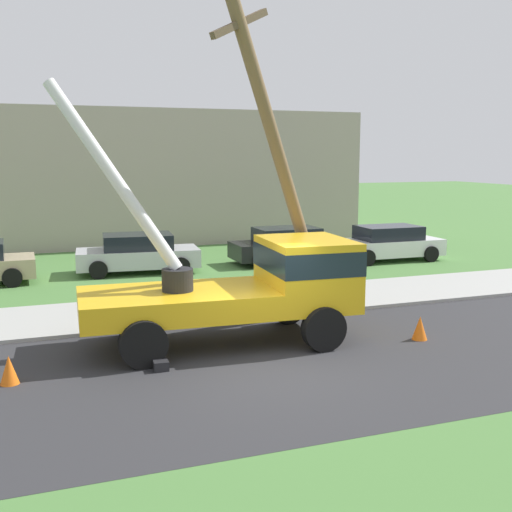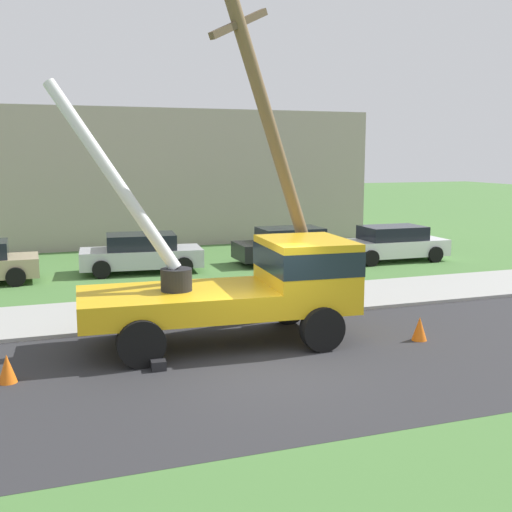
{
  "view_description": "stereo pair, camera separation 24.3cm",
  "coord_description": "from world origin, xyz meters",
  "px_view_note": "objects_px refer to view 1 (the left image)",
  "views": [
    {
      "loc": [
        -4.65,
        -11.6,
        4.34
      ],
      "look_at": [
        0.82,
        3.24,
        1.77
      ],
      "focal_mm": 44.4,
      "sensor_mm": 36.0,
      "label": 1
    },
    {
      "loc": [
        -4.42,
        -11.68,
        4.34
      ],
      "look_at": [
        0.82,
        3.24,
        1.77
      ],
      "focal_mm": 44.4,
      "sensor_mm": 36.0,
      "label": 2
    }
  ],
  "objects_px": {
    "traffic_cone_ahead": "(420,328)",
    "parked_sedan_white": "(388,243)",
    "leaning_utility_pole": "(279,157)",
    "parked_sedan_silver": "(138,253)",
    "parked_sedan_black": "(287,245)",
    "traffic_cone_behind": "(9,370)",
    "utility_truck": "(254,281)"
  },
  "relations": [
    {
      "from": "traffic_cone_ahead",
      "to": "parked_sedan_white",
      "type": "height_order",
      "value": "parked_sedan_white"
    },
    {
      "from": "leaning_utility_pole",
      "to": "parked_sedan_black",
      "type": "xyz_separation_m",
      "value": [
        3.81,
        8.45,
        -3.53
      ]
    },
    {
      "from": "leaning_utility_pole",
      "to": "parked_sedan_white",
      "type": "relative_size",
      "value": 1.88
    },
    {
      "from": "utility_truck",
      "to": "leaning_utility_pole",
      "type": "relative_size",
      "value": 0.81
    },
    {
      "from": "leaning_utility_pole",
      "to": "parked_sedan_white",
      "type": "distance_m",
      "value": 11.54
    },
    {
      "from": "utility_truck",
      "to": "parked_sedan_black",
      "type": "relative_size",
      "value": 1.53
    },
    {
      "from": "traffic_cone_behind",
      "to": "parked_sedan_silver",
      "type": "bearing_deg",
      "value": 68.06
    },
    {
      "from": "traffic_cone_ahead",
      "to": "traffic_cone_behind",
      "type": "bearing_deg",
      "value": 178.64
    },
    {
      "from": "traffic_cone_behind",
      "to": "parked_sedan_silver",
      "type": "height_order",
      "value": "parked_sedan_silver"
    },
    {
      "from": "parked_sedan_silver",
      "to": "parked_sedan_black",
      "type": "height_order",
      "value": "same"
    },
    {
      "from": "parked_sedan_white",
      "to": "parked_sedan_black",
      "type": "bearing_deg",
      "value": 168.15
    },
    {
      "from": "traffic_cone_behind",
      "to": "parked_sedan_silver",
      "type": "distance_m",
      "value": 11.48
    },
    {
      "from": "traffic_cone_behind",
      "to": "parked_sedan_white",
      "type": "xyz_separation_m",
      "value": [
        14.36,
        9.77,
        0.43
      ]
    },
    {
      "from": "utility_truck",
      "to": "parked_sedan_black",
      "type": "distance_m",
      "value": 10.74
    },
    {
      "from": "parked_sedan_silver",
      "to": "parked_sedan_white",
      "type": "height_order",
      "value": "same"
    },
    {
      "from": "traffic_cone_behind",
      "to": "parked_sedan_black",
      "type": "height_order",
      "value": "parked_sedan_black"
    },
    {
      "from": "parked_sedan_white",
      "to": "traffic_cone_ahead",
      "type": "bearing_deg",
      "value": -118.11
    },
    {
      "from": "leaning_utility_pole",
      "to": "parked_sedan_black",
      "type": "bearing_deg",
      "value": 65.75
    },
    {
      "from": "parked_sedan_silver",
      "to": "leaning_utility_pole",
      "type": "bearing_deg",
      "value": -75.88
    },
    {
      "from": "traffic_cone_behind",
      "to": "parked_sedan_silver",
      "type": "relative_size",
      "value": 0.12
    },
    {
      "from": "parked_sedan_silver",
      "to": "traffic_cone_ahead",
      "type": "bearing_deg",
      "value": -66.42
    },
    {
      "from": "traffic_cone_behind",
      "to": "parked_sedan_black",
      "type": "relative_size",
      "value": 0.13
    },
    {
      "from": "utility_truck",
      "to": "traffic_cone_ahead",
      "type": "distance_m",
      "value": 4.07
    },
    {
      "from": "parked_sedan_white",
      "to": "traffic_cone_behind",
      "type": "bearing_deg",
      "value": -145.76
    },
    {
      "from": "leaning_utility_pole",
      "to": "parked_sedan_black",
      "type": "relative_size",
      "value": 1.89
    },
    {
      "from": "parked_sedan_black",
      "to": "utility_truck",
      "type": "bearing_deg",
      "value": -117.04
    },
    {
      "from": "parked_sedan_white",
      "to": "utility_truck",
      "type": "bearing_deg",
      "value": -136.09
    },
    {
      "from": "leaning_utility_pole",
      "to": "parked_sedan_silver",
      "type": "bearing_deg",
      "value": 104.12
    },
    {
      "from": "utility_truck",
      "to": "parked_sedan_silver",
      "type": "distance_m",
      "value": 9.63
    },
    {
      "from": "utility_truck",
      "to": "traffic_cone_behind",
      "type": "bearing_deg",
      "value": -168.39
    },
    {
      "from": "leaning_utility_pole",
      "to": "parked_sedan_silver",
      "type": "distance_m",
      "value": 9.4
    },
    {
      "from": "leaning_utility_pole",
      "to": "parked_sedan_silver",
      "type": "height_order",
      "value": "leaning_utility_pole"
    }
  ]
}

